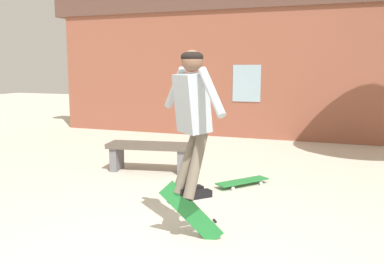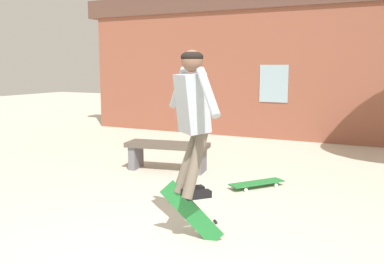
# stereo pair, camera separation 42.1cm
# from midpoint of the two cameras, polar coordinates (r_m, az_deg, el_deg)

# --- Properties ---
(building_backdrop) EXTENTS (13.03, 0.52, 4.84)m
(building_backdrop) POSITION_cam_midpoint_polar(r_m,az_deg,el_deg) (10.58, 17.64, 9.15)
(building_backdrop) COLOR #93513D
(building_backdrop) RESTS_ON ground_plane
(park_bench) EXTENTS (1.47, 0.71, 0.48)m
(park_bench) POSITION_cam_midpoint_polar(r_m,az_deg,el_deg) (7.31, -1.66, -2.54)
(park_bench) COLOR brown
(park_bench) RESTS_ON ground_plane
(skater) EXTENTS (0.93, 0.82, 1.45)m
(skater) POSITION_cam_midpoint_polar(r_m,az_deg,el_deg) (4.19, 2.90, 2.88)
(skater) COLOR #9EA8B2
(skateboard_flipping) EXTENTS (0.64, 0.26, 0.68)m
(skateboard_flipping) POSITION_cam_midpoint_polar(r_m,az_deg,el_deg) (4.45, 2.72, -10.76)
(skateboard_flipping) COLOR #237F38
(skateboard_resting) EXTENTS (0.69, 0.81, 0.08)m
(skateboard_resting) POSITION_cam_midpoint_polar(r_m,az_deg,el_deg) (6.44, 10.51, -6.71)
(skateboard_resting) COLOR #237F38
(skateboard_resting) RESTS_ON ground_plane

